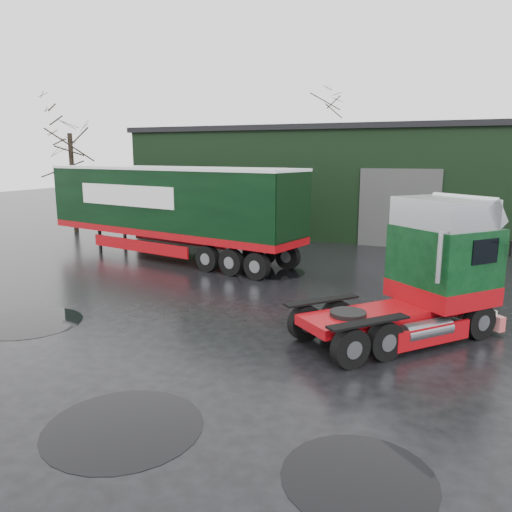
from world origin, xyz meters
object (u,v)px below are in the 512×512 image
Objects in this scene: warehouse at (410,180)px; trailer_left at (168,212)px; hero_tractor at (395,271)px; tree_back_a at (324,154)px; tree_left at (72,162)px.

warehouse reaches higher than trailer_left.
warehouse is at bearing 135.98° from hero_tractor.
tree_back_a reaches higher than hero_tractor.
trailer_left is 1.42× the size of tree_back_a.
trailer_left is at bearing -93.79° from tree_back_a.
trailer_left is at bearing -126.87° from warehouse.
trailer_left is (-10.85, 6.96, 0.28)m from hero_tractor.
warehouse is at bearing -51.34° from tree_back_a.
trailer_left is (-9.50, -12.67, -1.06)m from warehouse.
tree_left is at bearing 77.17° from trailer_left.
tree_left is at bearing -121.43° from tree_back_a.
tree_left is 0.89× the size of tree_back_a.
tree_left is (-19.00, -8.00, 1.09)m from warehouse.
hero_tractor is 0.62× the size of tree_back_a.
trailer_left is 10.80m from tree_left.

